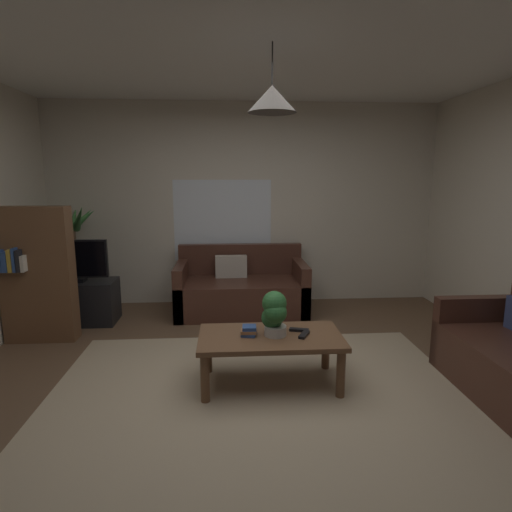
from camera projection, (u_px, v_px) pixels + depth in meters
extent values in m
cube|color=brown|center=(259.00, 394.00, 3.34)|extent=(5.09, 5.05, 0.02)
cube|color=tan|center=(261.00, 405.00, 3.15)|extent=(3.31, 2.78, 0.01)
cube|color=beige|center=(245.00, 205.00, 5.60)|extent=(5.21, 0.06, 2.64)
cube|color=white|center=(259.00, 33.00, 2.85)|extent=(5.09, 5.05, 0.02)
cube|color=white|center=(223.00, 221.00, 5.59)|extent=(1.29, 0.01, 1.07)
cube|color=#47281E|center=(241.00, 297.00, 5.27)|extent=(1.61, 0.83, 0.42)
cube|color=#47281E|center=(240.00, 259.00, 5.54)|extent=(1.61, 0.12, 0.40)
cube|color=#47281E|center=(181.00, 289.00, 5.20)|extent=(0.12, 0.83, 0.64)
cube|color=#47281E|center=(300.00, 287.00, 5.30)|extent=(0.12, 0.83, 0.64)
cube|color=#B7AD9E|center=(231.00, 266.00, 5.37)|extent=(0.40, 0.13, 0.28)
cube|color=#47281E|center=(479.00, 331.00, 3.79)|extent=(0.83, 0.12, 0.64)
cube|color=brown|center=(270.00, 337.00, 3.41)|extent=(1.16, 0.62, 0.04)
cylinder|color=brown|center=(205.00, 378.00, 3.17)|extent=(0.07, 0.07, 0.38)
cylinder|color=brown|center=(341.00, 374.00, 3.24)|extent=(0.07, 0.07, 0.38)
cylinder|color=brown|center=(208.00, 351.00, 3.66)|extent=(0.07, 0.07, 0.38)
cylinder|color=brown|center=(326.00, 348.00, 3.73)|extent=(0.07, 0.07, 0.38)
cube|color=#2D4C8C|center=(249.00, 334.00, 3.40)|extent=(0.14, 0.13, 0.02)
cube|color=#99663F|center=(249.00, 331.00, 3.39)|extent=(0.14, 0.11, 0.03)
cube|color=#2D4C8C|center=(249.00, 328.00, 3.40)|extent=(0.12, 0.12, 0.03)
cube|color=black|center=(299.00, 330.00, 3.49)|extent=(0.17, 0.09, 0.02)
cube|color=black|center=(304.00, 335.00, 3.39)|extent=(0.12, 0.17, 0.02)
cylinder|color=beige|center=(275.00, 330.00, 3.40)|extent=(0.18, 0.18, 0.08)
sphere|color=#2D6B33|center=(272.00, 318.00, 3.40)|extent=(0.18, 0.18, 0.18)
sphere|color=#2D6B33|center=(275.00, 312.00, 3.35)|extent=(0.19, 0.19, 0.19)
sphere|color=#2D6B33|center=(274.00, 303.00, 3.36)|extent=(0.20, 0.20, 0.20)
cube|color=black|center=(77.00, 302.00, 4.90)|extent=(0.90, 0.44, 0.50)
cube|color=black|center=(73.00, 259.00, 4.79)|extent=(0.78, 0.05, 0.44)
cube|color=black|center=(72.00, 259.00, 4.76)|extent=(0.74, 0.00, 0.40)
cube|color=black|center=(75.00, 280.00, 4.83)|extent=(0.24, 0.16, 0.04)
cylinder|color=#4C4C51|center=(79.00, 299.00, 5.37)|extent=(0.32, 0.32, 0.30)
cylinder|color=brown|center=(76.00, 258.00, 5.27)|extent=(0.05, 0.05, 0.77)
cone|color=#3D7F3D|center=(84.00, 219.00, 5.18)|extent=(0.35, 0.13, 0.30)
cone|color=#3D7F3D|center=(83.00, 218.00, 5.30)|extent=(0.26, 0.32, 0.32)
cone|color=#3D7F3D|center=(74.00, 217.00, 5.34)|extent=(0.16, 0.39, 0.32)
cone|color=#3D7F3D|center=(62.00, 220.00, 5.27)|extent=(0.38, 0.31, 0.29)
cone|color=#3D7F3D|center=(52.00, 221.00, 5.10)|extent=(0.48, 0.27, 0.30)
cone|color=#3D7F3D|center=(64.00, 223.00, 5.01)|extent=(0.16, 0.41, 0.27)
cone|color=#3D7F3D|center=(79.00, 218.00, 5.01)|extent=(0.35, 0.46, 0.41)
cube|color=brown|center=(38.00, 275.00, 4.30)|extent=(0.70, 0.22, 1.40)
cube|color=#2D4C8C|center=(2.00, 260.00, 4.13)|extent=(0.05, 0.16, 0.22)
cube|color=#2D4C8C|center=(7.00, 261.00, 4.13)|extent=(0.05, 0.16, 0.20)
cube|color=gold|center=(13.00, 260.00, 4.14)|extent=(0.04, 0.16, 0.22)
cube|color=#2D4C8C|center=(17.00, 259.00, 4.14)|extent=(0.03, 0.16, 0.24)
cube|color=black|center=(21.00, 260.00, 4.14)|extent=(0.04, 0.16, 0.22)
cube|color=beige|center=(25.00, 263.00, 4.15)|extent=(0.03, 0.16, 0.16)
cylinder|color=black|center=(272.00, 63.00, 3.02)|extent=(0.01, 0.01, 0.29)
cone|color=#4C4742|center=(272.00, 99.00, 3.07)|extent=(0.36, 0.36, 0.19)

